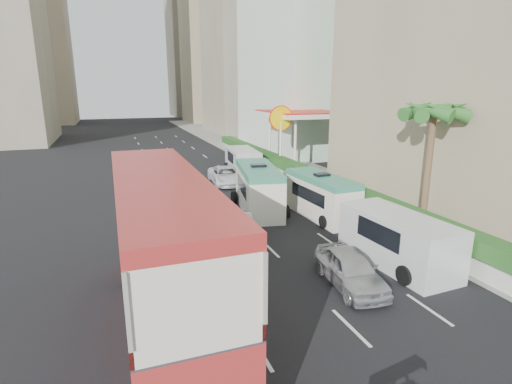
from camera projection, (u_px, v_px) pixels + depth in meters
name	position (u px, v px, depth m)	size (l,w,h in m)	color
ground_plane	(330.00, 296.00, 14.94)	(200.00, 200.00, 0.00)	black
double_decker_bus	(164.00, 256.00, 12.31)	(2.50, 11.00, 5.06)	#B32B28
car_silver_lane_a	(236.00, 244.00, 19.98)	(1.62, 4.65, 1.53)	#BABDC2
car_silver_lane_b	(349.00, 285.00, 15.76)	(1.67, 4.14, 1.41)	#BABDC2
van_asset	(226.00, 184.00, 32.63)	(2.28, 4.95, 1.37)	silver
minibus_near	(258.00, 189.00, 25.21)	(2.13, 6.38, 2.83)	silver
minibus_far	(321.00, 196.00, 23.97)	(1.91, 5.72, 2.53)	silver
panel_van_near	(397.00, 240.00, 17.50)	(2.24, 5.59, 2.24)	silver
panel_van_far	(243.00, 162.00, 36.28)	(2.23, 5.59, 2.23)	silver
sidewalk	(282.00, 164.00, 40.63)	(6.00, 120.00, 0.18)	#99968C
kerb_wall	(307.00, 184.00, 29.55)	(0.30, 44.00, 1.00)	silver
hedge	(308.00, 173.00, 29.34)	(1.10, 44.00, 0.70)	#2D6626
palm_tree	(427.00, 173.00, 20.31)	(0.36, 0.36, 6.40)	brown
shell_station	(301.00, 140.00, 38.48)	(6.50, 8.00, 5.50)	silver
tower_far_a	(215.00, 22.00, 89.63)	(14.00, 14.00, 44.00)	tan
tower_far_b	(195.00, 42.00, 110.14)	(14.00, 14.00, 40.00)	gray
tower_left_b	(24.00, 13.00, 83.74)	(16.00, 16.00, 46.00)	tan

